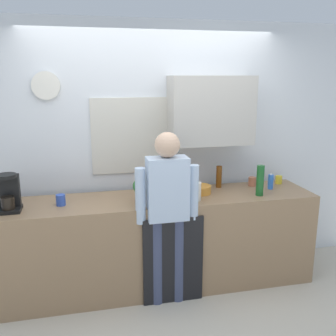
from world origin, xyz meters
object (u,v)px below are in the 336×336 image
(coffee_maker, at_px, (8,194))
(bottle_amber_beer, at_px, (219,177))
(cup_yellow_cup, at_px, (279,180))
(potted_plant, at_px, (141,188))
(storage_canister, at_px, (194,191))
(person_at_sink, at_px, (167,205))
(bottle_red_vinegar, at_px, (149,185))
(dish_soap, at_px, (271,182))
(bottle_green_wine, at_px, (260,181))
(cup_terracotta_mug, at_px, (252,181))
(cup_blue_mug, at_px, (61,200))
(mixing_bowl, at_px, (200,189))

(coffee_maker, xyz_separation_m, bottle_amber_beer, (2.02, 0.25, -0.03))
(coffee_maker, relative_size, cup_yellow_cup, 3.88)
(coffee_maker, relative_size, potted_plant, 1.43)
(storage_canister, distance_m, person_at_sink, 0.34)
(bottle_red_vinegar, bearing_deg, dish_soap, -2.73)
(bottle_amber_beer, relative_size, cup_yellow_cup, 2.71)
(bottle_green_wine, bearing_deg, cup_yellow_cup, 40.94)
(cup_terracotta_mug, relative_size, dish_soap, 0.51)
(cup_yellow_cup, height_order, cup_terracotta_mug, cup_terracotta_mug)
(cup_terracotta_mug, distance_m, storage_canister, 0.81)
(dish_soap, height_order, storage_canister, dish_soap)
(cup_blue_mug, bearing_deg, bottle_red_vinegar, 7.47)
(cup_blue_mug, bearing_deg, coffee_maker, -175.53)
(bottle_red_vinegar, height_order, cup_terracotta_mug, bottle_red_vinegar)
(dish_soap, bearing_deg, cup_terracotta_mug, 132.25)
(bottle_amber_beer, bearing_deg, mixing_bowl, -148.63)
(cup_yellow_cup, bearing_deg, storage_canister, -162.68)
(potted_plant, bearing_deg, bottle_red_vinegar, 58.56)
(bottle_green_wine, relative_size, cup_blue_mug, 3.00)
(mixing_bowl, relative_size, person_at_sink, 0.14)
(bottle_green_wine, bearing_deg, coffee_maker, 177.65)
(dish_soap, bearing_deg, cup_blue_mug, -178.65)
(bottle_green_wine, distance_m, storage_canister, 0.67)
(bottle_green_wine, height_order, person_at_sink, person_at_sink)
(mixing_bowl, distance_m, person_at_sink, 0.54)
(cup_blue_mug, xyz_separation_m, cup_terracotta_mug, (1.95, 0.20, -0.00))
(cup_terracotta_mug, relative_size, storage_canister, 0.54)
(cup_blue_mug, relative_size, mixing_bowl, 0.45)
(bottle_red_vinegar, distance_m, potted_plant, 0.22)
(bottle_red_vinegar, xyz_separation_m, bottle_amber_beer, (0.76, 0.11, 0.00))
(bottle_red_vinegar, height_order, bottle_amber_beer, bottle_amber_beer)
(cup_terracotta_mug, xyz_separation_m, mixing_bowl, (-0.62, -0.13, -0.01))
(coffee_maker, bearing_deg, potted_plant, -2.02)
(bottle_green_wine, distance_m, cup_yellow_cup, 0.53)
(bottle_amber_beer, bearing_deg, potted_plant, -161.24)
(potted_plant, bearing_deg, cup_blue_mug, 174.14)
(cup_terracotta_mug, height_order, dish_soap, dish_soap)
(bottle_amber_beer, bearing_deg, person_at_sink, -143.09)
(bottle_red_vinegar, height_order, dish_soap, bottle_red_vinegar)
(bottle_green_wine, relative_size, mixing_bowl, 1.36)
(bottle_amber_beer, xyz_separation_m, potted_plant, (-0.87, -0.29, 0.02))
(cup_yellow_cup, relative_size, dish_soap, 0.47)
(bottle_amber_beer, height_order, cup_blue_mug, bottle_amber_beer)
(person_at_sink, bearing_deg, cup_terracotta_mug, 20.14)
(cup_yellow_cup, distance_m, mixing_bowl, 0.95)
(coffee_maker, height_order, cup_terracotta_mug, coffee_maker)
(cup_blue_mug, relative_size, potted_plant, 0.43)
(bottle_green_wine, xyz_separation_m, cup_terracotta_mug, (0.07, 0.33, -0.10))
(bottle_amber_beer, xyz_separation_m, dish_soap, (0.50, -0.17, -0.04))
(bottle_amber_beer, distance_m, potted_plant, 0.92)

